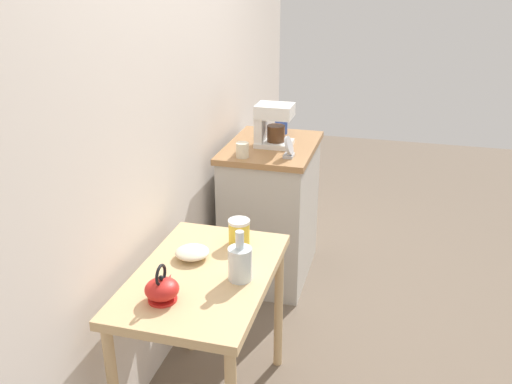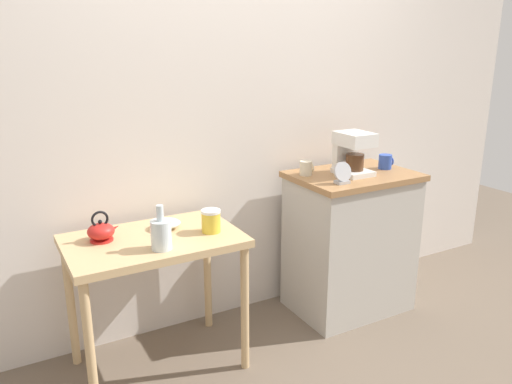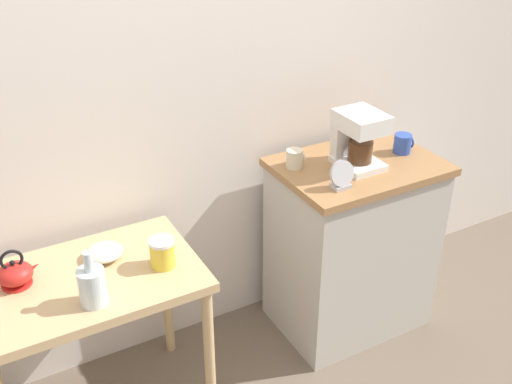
% 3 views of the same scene
% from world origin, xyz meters
% --- Properties ---
extents(ground_plane, '(8.00, 8.00, 0.00)m').
position_xyz_m(ground_plane, '(0.00, 0.00, 0.00)').
color(ground_plane, '#6B5B4C').
extents(back_wall, '(4.40, 0.10, 2.80)m').
position_xyz_m(back_wall, '(0.10, 0.35, 1.40)').
color(back_wall, silver).
rests_on(back_wall, ground_plane).
extents(wooden_table, '(0.87, 0.56, 0.74)m').
position_xyz_m(wooden_table, '(-0.66, -0.05, 0.64)').
color(wooden_table, tan).
rests_on(wooden_table, ground_plane).
extents(kitchen_counter, '(0.75, 0.54, 0.91)m').
position_xyz_m(kitchen_counter, '(0.64, -0.03, 0.46)').
color(kitchen_counter, '#BCB7AD').
rests_on(kitchen_counter, ground_plane).
extents(bowl_stoneware, '(0.15, 0.15, 0.05)m').
position_xyz_m(bowl_stoneware, '(-0.56, 0.04, 0.77)').
color(bowl_stoneware, beige).
rests_on(bowl_stoneware, wooden_table).
extents(teakettle, '(0.16, 0.13, 0.16)m').
position_xyz_m(teakettle, '(-0.90, 0.03, 0.79)').
color(teakettle, red).
rests_on(teakettle, wooden_table).
extents(glass_carafe_vase, '(0.10, 0.10, 0.22)m').
position_xyz_m(glass_carafe_vase, '(-0.67, -0.21, 0.82)').
color(glass_carafe_vase, silver).
rests_on(glass_carafe_vase, wooden_table).
extents(canister_enamel, '(0.10, 0.10, 0.12)m').
position_xyz_m(canister_enamel, '(-0.37, -0.12, 0.80)').
color(canister_enamel, gold).
rests_on(canister_enamel, wooden_table).
extents(coffee_maker, '(0.18, 0.22, 0.26)m').
position_xyz_m(coffee_maker, '(0.61, -0.03, 1.06)').
color(coffee_maker, white).
rests_on(coffee_maker, kitchen_counter).
extents(mug_small_cream, '(0.08, 0.07, 0.09)m').
position_xyz_m(mug_small_cream, '(0.35, 0.08, 0.96)').
color(mug_small_cream, beige).
rests_on(mug_small_cream, kitchen_counter).
extents(mug_blue, '(0.09, 0.08, 0.09)m').
position_xyz_m(mug_blue, '(0.89, -0.03, 0.96)').
color(mug_blue, '#2D4CAD').
rests_on(mug_blue, kitchen_counter).
extents(table_clock, '(0.11, 0.06, 0.13)m').
position_xyz_m(table_clock, '(0.42, -0.18, 0.97)').
color(table_clock, '#B2B5BA').
rests_on(table_clock, kitchen_counter).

